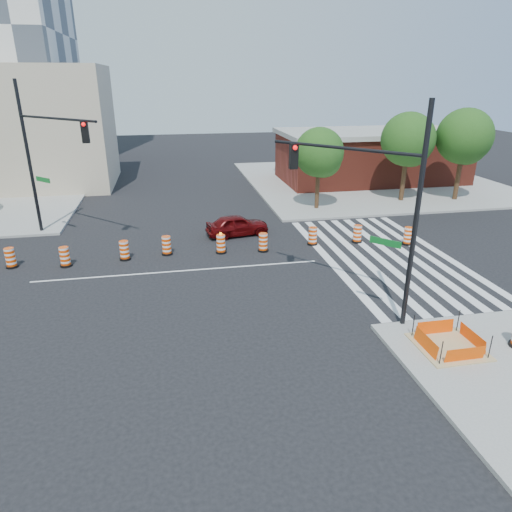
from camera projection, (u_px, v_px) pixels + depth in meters
name	position (u px, v px, depth m)	size (l,w,h in m)	color
ground	(180.00, 271.00, 22.69)	(120.00, 120.00, 0.00)	black
sidewalk_ne	(369.00, 181.00, 42.30)	(22.00, 22.00, 0.15)	gray
crosswalk_east	(385.00, 256.00, 24.62)	(6.75, 13.50, 0.01)	silver
lane_centerline	(180.00, 271.00, 22.69)	(14.00, 0.12, 0.01)	silver
excavation_pit	(448.00, 346.00, 15.97)	(2.20, 2.20, 0.90)	tan
brick_storefront	(371.00, 156.00, 41.48)	(16.50, 8.50, 4.60)	maroon
beige_midrise	(25.00, 128.00, 38.86)	(14.00, 10.00, 10.00)	#C1B093
red_coupe	(237.00, 225.00, 27.64)	(1.52, 3.77, 1.28)	#4F0607
signal_pole_se	(373.00, 192.00, 16.79)	(4.18, 4.80, 8.23)	black
signal_pole_nw	(45.00, 147.00, 25.41)	(4.81, 4.81, 8.80)	black
tree_north_c	(319.00, 155.00, 31.84)	(3.45, 3.45, 5.86)	#382314
tree_north_d	(408.00, 142.00, 33.77)	(3.96, 3.95, 6.72)	#382314
tree_north_e	(464.00, 140.00, 33.99)	(4.10, 4.10, 6.98)	#382314
median_drum_1	(11.00, 258.00, 22.98)	(0.60, 0.60, 1.02)	black
median_drum_2	(65.00, 257.00, 23.11)	(0.60, 0.60, 1.02)	black
median_drum_3	(124.00, 251.00, 23.97)	(0.60, 0.60, 1.02)	black
median_drum_4	(167.00, 246.00, 24.67)	(0.60, 0.60, 1.02)	black
median_drum_5	(221.00, 244.00, 24.90)	(0.60, 0.60, 1.18)	black
median_drum_6	(263.00, 243.00, 25.14)	(0.60, 0.60, 1.02)	black
median_drum_7	(313.00, 237.00, 26.14)	(0.60, 0.60, 1.02)	black
median_drum_8	(357.00, 234.00, 26.51)	(0.60, 0.60, 1.02)	black
median_drum_9	(408.00, 236.00, 26.16)	(0.60, 0.60, 1.02)	black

